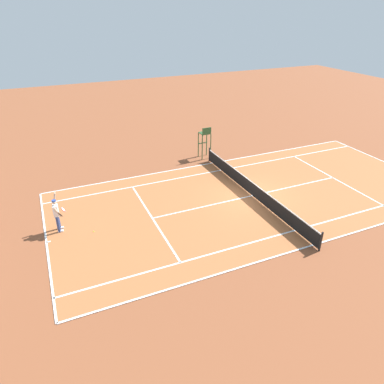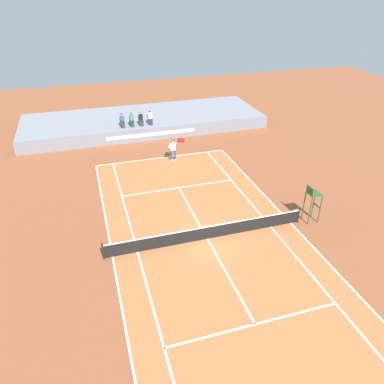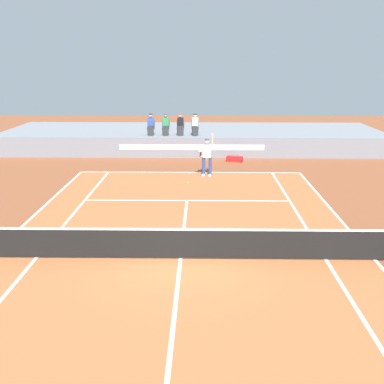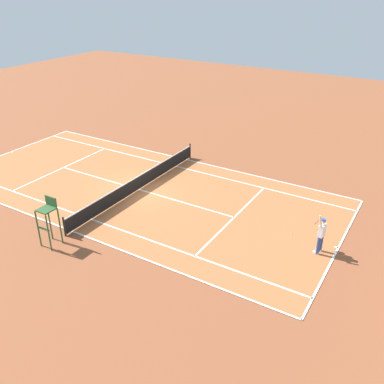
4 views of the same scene
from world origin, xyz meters
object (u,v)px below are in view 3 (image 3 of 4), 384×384
(spectator_seated_0, at_px, (151,125))
(spectator_seated_2, at_px, (180,125))
(spectator_seated_1, at_px, (166,125))
(tennis_player, at_px, (207,156))
(spectator_seated_3, at_px, (195,125))
(tennis_ball, at_px, (188,182))
(equipment_bag, at_px, (235,159))

(spectator_seated_0, distance_m, spectator_seated_2, 1.77)
(spectator_seated_0, relative_size, spectator_seated_1, 1.00)
(spectator_seated_2, height_order, tennis_player, spectator_seated_2)
(spectator_seated_3, xyz_separation_m, tennis_player, (0.65, -6.09, -0.76))
(tennis_player, height_order, tennis_ball, tennis_player)
(spectator_seated_2, bearing_deg, spectator_seated_3, 0.00)
(spectator_seated_3, xyz_separation_m, equipment_bag, (2.23, -2.36, -1.60))
(spectator_seated_2, xyz_separation_m, tennis_ball, (0.67, -7.67, -1.72))
(spectator_seated_1, height_order, spectator_seated_2, same)
(tennis_player, bearing_deg, spectator_seated_2, 104.06)
(equipment_bag, bearing_deg, spectator_seated_2, 142.74)
(spectator_seated_1, distance_m, tennis_ball, 8.01)
(tennis_player, bearing_deg, tennis_ball, -118.57)
(spectator_seated_1, distance_m, spectator_seated_3, 1.76)
(spectator_seated_0, relative_size, equipment_bag, 1.32)
(spectator_seated_2, bearing_deg, tennis_player, -75.94)
(spectator_seated_2, bearing_deg, equipment_bag, -37.26)
(spectator_seated_2, bearing_deg, spectator_seated_1, 180.00)
(spectator_seated_1, relative_size, equipment_bag, 1.32)
(spectator_seated_3, relative_size, tennis_player, 0.61)
(equipment_bag, bearing_deg, spectator_seated_0, 154.13)
(spectator_seated_3, distance_m, tennis_player, 6.17)
(spectator_seated_3, bearing_deg, spectator_seated_0, 180.00)
(spectator_seated_2, relative_size, tennis_ball, 18.60)
(spectator_seated_2, xyz_separation_m, spectator_seated_3, (0.88, 0.00, 0.00))
(spectator_seated_2, distance_m, spectator_seated_3, 0.88)
(tennis_player, distance_m, equipment_bag, 4.14)
(spectator_seated_0, bearing_deg, spectator_seated_3, 0.00)
(spectator_seated_0, distance_m, equipment_bag, 5.65)
(spectator_seated_0, bearing_deg, tennis_ball, -72.38)
(equipment_bag, bearing_deg, spectator_seated_3, 133.29)
(spectator_seated_0, xyz_separation_m, equipment_bag, (4.87, -2.36, -1.60))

